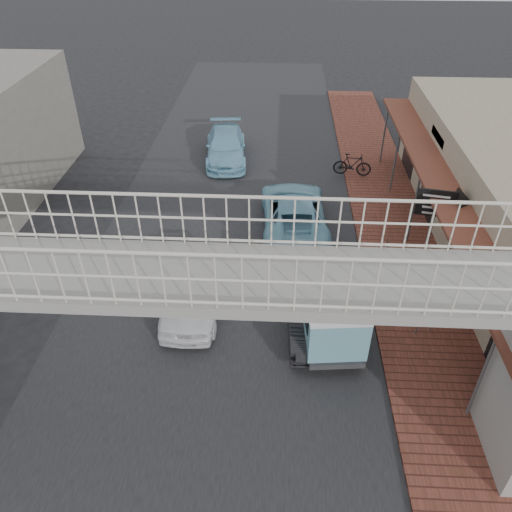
# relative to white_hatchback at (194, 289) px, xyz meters

# --- Properties ---
(ground) EXTENTS (120.00, 120.00, 0.00)m
(ground) POSITION_rel_white_hatchback_xyz_m (0.75, -0.88, -0.73)
(ground) COLOR black
(ground) RESTS_ON ground
(road_strip) EXTENTS (10.00, 60.00, 0.01)m
(road_strip) POSITION_rel_white_hatchback_xyz_m (0.75, -0.88, -0.73)
(road_strip) COLOR black
(road_strip) RESTS_ON ground
(sidewalk) EXTENTS (3.00, 40.00, 0.10)m
(sidewalk) POSITION_rel_white_hatchback_xyz_m (7.25, 2.12, -0.68)
(sidewalk) COLOR brown
(sidewalk) RESTS_ON ground
(footbridge) EXTENTS (16.40, 2.40, 6.34)m
(footbridge) POSITION_rel_white_hatchback_xyz_m (0.75, -4.88, 2.44)
(footbridge) COLOR gray
(footbridge) RESTS_ON ground
(white_hatchback) EXTENTS (1.78, 4.33, 1.47)m
(white_hatchback) POSITION_rel_white_hatchback_xyz_m (0.00, 0.00, 0.00)
(white_hatchback) COLOR white
(white_hatchback) RESTS_ON ground
(dark_sedan) EXTENTS (1.54, 3.99, 1.29)m
(dark_sedan) POSITION_rel_white_hatchback_xyz_m (3.69, -0.73, -0.09)
(dark_sedan) COLOR black
(dark_sedan) RESTS_ON ground
(angkot_curb) EXTENTS (2.76, 5.51, 1.50)m
(angkot_curb) POSITION_rel_white_hatchback_xyz_m (3.25, 4.87, 0.01)
(angkot_curb) COLOR #6EA9C0
(angkot_curb) RESTS_ON ground
(angkot_far) EXTENTS (2.38, 4.91, 1.38)m
(angkot_far) POSITION_rel_white_hatchback_xyz_m (-0.10, 11.20, -0.04)
(angkot_far) COLOR #7AB7D3
(angkot_far) RESTS_ON ground
(angkot_van) EXTENTS (2.07, 3.93, 1.86)m
(angkot_van) POSITION_rel_white_hatchback_xyz_m (4.21, -0.92, 0.44)
(angkot_van) COLOR black
(angkot_van) RESTS_ON ground
(motorcycle_near) EXTENTS (1.81, 0.73, 0.93)m
(motorcycle_near) POSITION_rel_white_hatchback_xyz_m (6.05, 2.36, -0.17)
(motorcycle_near) COLOR black
(motorcycle_near) RESTS_ON sidewalk
(motorcycle_far) EXTENTS (1.84, 0.74, 1.07)m
(motorcycle_far) POSITION_rel_white_hatchback_xyz_m (6.05, 9.56, -0.10)
(motorcycle_far) COLOR black
(motorcycle_far) RESTS_ON sidewalk
(street_clock) EXTENTS (0.73, 0.70, 2.82)m
(street_clock) POSITION_rel_white_hatchback_xyz_m (7.06, -0.71, 1.71)
(street_clock) COLOR #59595B
(street_clock) RESTS_ON sidewalk
(arrow_sign) EXTENTS (1.96, 1.28, 3.27)m
(arrow_sign) POSITION_rel_white_hatchback_xyz_m (8.58, 2.15, 2.01)
(arrow_sign) COLOR #59595B
(arrow_sign) RESTS_ON sidewalk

